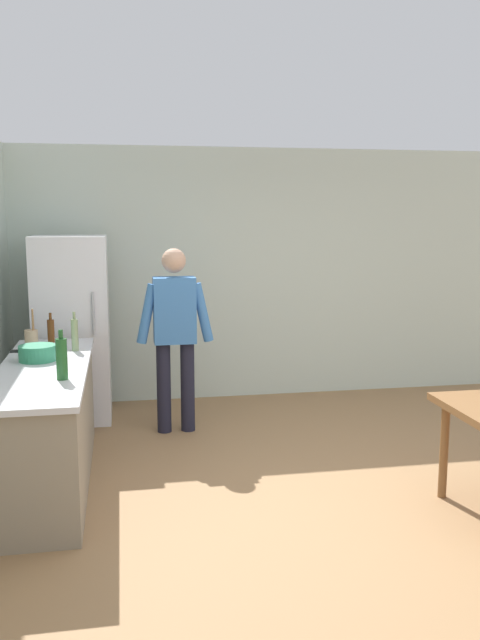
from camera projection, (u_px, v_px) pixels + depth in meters
ground_plane at (337, 508)px, 4.55m from camera, size 14.00×14.00×0.00m
wall_back at (252, 274)px, 7.25m from camera, size 6.40×0.12×2.70m
kitchen_counter at (46, 425)px, 4.91m from camera, size 0.64×2.20×0.90m
refrigerator at (72, 329)px, 6.41m from camera, size 0.70×0.67×1.80m
person at (175, 328)px, 6.03m from camera, size 0.70×0.22×1.70m
cooking_pot at (38, 353)px, 5.02m from camera, size 0.40×0.28×0.12m
utensil_jar at (31, 337)px, 5.56m from camera, size 0.11×0.11×0.32m
bottle_wine_green at (62, 358)px, 4.44m from camera, size 0.08×0.08×0.34m
bottle_beer_brown at (51, 330)px, 5.73m from camera, size 0.06×0.06×0.26m
bottle_vinegar_tall at (75, 334)px, 5.38m from camera, size 0.06×0.06×0.32m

